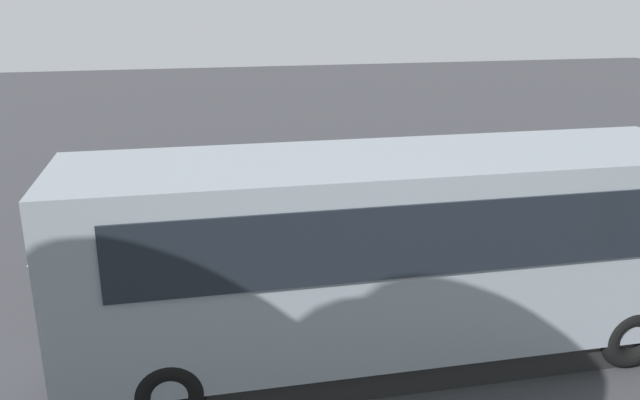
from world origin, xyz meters
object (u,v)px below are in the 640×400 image
(stunt_motorcycle, at_px, (253,192))
(tour_bus, at_px, (393,258))
(parked_motorcycle_silver, at_px, (548,250))
(traffic_cone, at_px, (343,195))
(spectator_right, at_px, (288,234))
(spectator_far_left, at_px, (448,229))
(spectator_left, at_px, (385,224))
(spectator_centre, at_px, (341,234))

(stunt_motorcycle, bearing_deg, tour_bus, 99.25)
(parked_motorcycle_silver, xyz_separation_m, traffic_cone, (2.95, -5.28, -0.18))
(traffic_cone, bearing_deg, tour_bus, 80.39)
(tour_bus, bearing_deg, spectator_right, -69.65)
(spectator_far_left, xyz_separation_m, spectator_left, (1.21, -0.39, 0.08))
(tour_bus, height_order, spectator_left, tour_bus)
(spectator_far_left, distance_m, traffic_cone, 5.05)
(parked_motorcycle_silver, height_order, traffic_cone, parked_motorcycle_silver)
(spectator_far_left, bearing_deg, stunt_motorcycle, -54.87)
(spectator_far_left, distance_m, stunt_motorcycle, 5.82)
(spectator_left, xyz_separation_m, traffic_cone, (-0.36, -4.54, -0.76))
(tour_bus, distance_m, stunt_motorcycle, 7.59)
(spectator_left, xyz_separation_m, spectator_centre, (1.03, 0.41, 0.02))
(spectator_right, relative_size, stunt_motorcycle, 0.87)
(stunt_motorcycle, height_order, traffic_cone, stunt_motorcycle)
(spectator_left, bearing_deg, traffic_cone, -94.59)
(stunt_motorcycle, relative_size, traffic_cone, 3.25)
(spectator_left, distance_m, stunt_motorcycle, 4.87)
(spectator_right, bearing_deg, tour_bus, 110.35)
(tour_bus, distance_m, spectator_far_left, 3.48)
(spectator_centre, xyz_separation_m, spectator_right, (0.98, -0.29, -0.02))
(spectator_left, relative_size, traffic_cone, 2.82)
(stunt_motorcycle, bearing_deg, parked_motorcycle_silver, 136.88)
(tour_bus, bearing_deg, traffic_cone, -99.61)
(spectator_far_left, relative_size, traffic_cone, 2.65)
(spectator_left, relative_size, stunt_motorcycle, 0.87)
(stunt_motorcycle, bearing_deg, spectator_centre, 102.98)
(tour_bus, relative_size, spectator_left, 5.53)
(tour_bus, distance_m, parked_motorcycle_silver, 4.97)
(tour_bus, height_order, stunt_motorcycle, tour_bus)
(spectator_left, distance_m, parked_motorcycle_silver, 3.45)
(parked_motorcycle_silver, bearing_deg, stunt_motorcycle, -43.12)
(tour_bus, height_order, spectator_centre, tour_bus)
(tour_bus, distance_m, spectator_right, 3.19)
(spectator_left, height_order, spectator_centre, spectator_centre)
(spectator_right, bearing_deg, spectator_left, -176.54)
(spectator_right, relative_size, parked_motorcycle_silver, 0.86)
(tour_bus, distance_m, traffic_cone, 7.83)
(spectator_centre, bearing_deg, traffic_cone, -105.74)
(spectator_far_left, xyz_separation_m, traffic_cone, (0.85, -4.93, -0.68))
(spectator_left, relative_size, spectator_centre, 0.99)
(spectator_far_left, distance_m, spectator_centre, 2.24)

